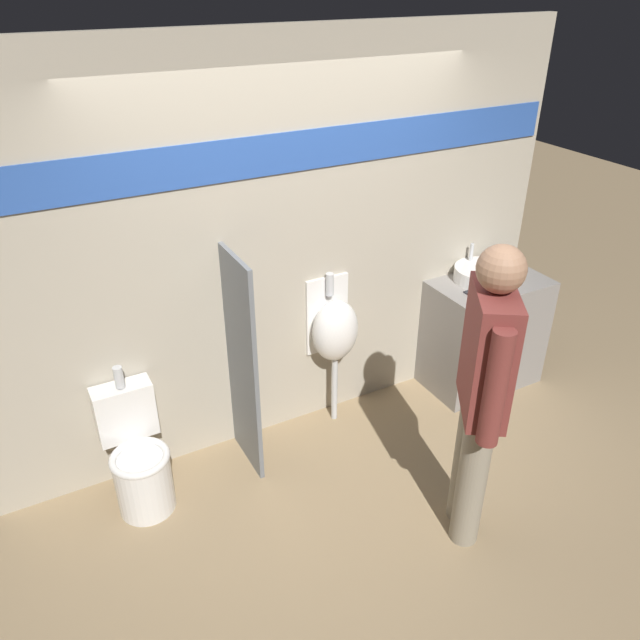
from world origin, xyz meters
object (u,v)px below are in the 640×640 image
object	(u,v)px
sink_basin	(483,274)
toilet	(138,460)
cell_phone	(473,295)
person_in_vest	(482,389)
urinal_near_counter	(334,330)

from	to	relation	value
sink_basin	toilet	distance (m)	2.77
cell_phone	sink_basin	bearing A→B (deg)	36.12
toilet	cell_phone	bearing A→B (deg)	-2.13
cell_phone	toilet	xyz separation A→B (m)	(-2.48, 0.09, -0.58)
cell_phone	person_in_vest	world-z (taller)	person_in_vest
cell_phone	toilet	world-z (taller)	toilet
sink_basin	urinal_near_counter	distance (m)	1.25
sink_basin	person_in_vest	bearing A→B (deg)	-131.45
toilet	person_in_vest	distance (m)	2.11
person_in_vest	sink_basin	bearing A→B (deg)	-8.07
urinal_near_counter	person_in_vest	bearing A→B (deg)	-82.39
cell_phone	toilet	distance (m)	2.55
sink_basin	urinal_near_counter	size ratio (longest dim) A/B	0.37
cell_phone	urinal_near_counter	size ratio (longest dim) A/B	0.12
person_in_vest	cell_phone	bearing A→B (deg)	-5.59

